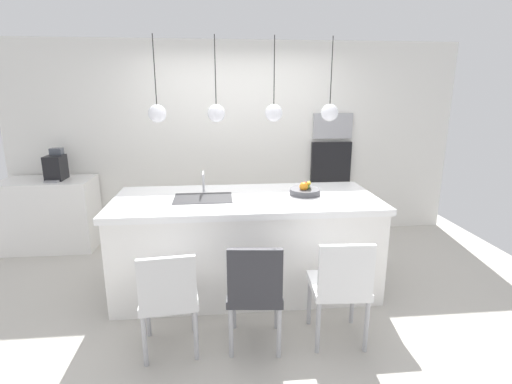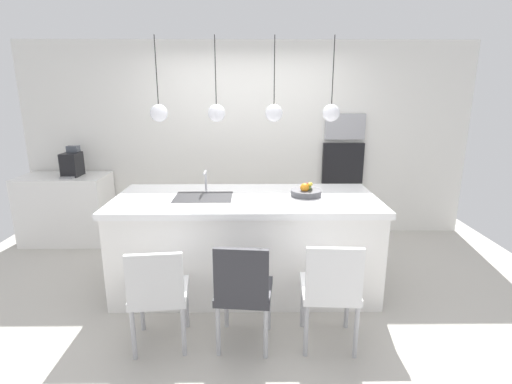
{
  "view_description": "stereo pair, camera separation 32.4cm",
  "coord_description": "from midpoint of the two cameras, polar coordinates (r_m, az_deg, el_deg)",
  "views": [
    {
      "loc": [
        -0.26,
        -3.64,
        1.96
      ],
      "look_at": [
        0.1,
        0.0,
        1.0
      ],
      "focal_mm": 27.21,
      "sensor_mm": 36.0,
      "label": 1
    },
    {
      "loc": [
        0.06,
        -3.66,
        1.96
      ],
      "look_at": [
        0.1,
        0.0,
        1.0
      ],
      "focal_mm": 27.21,
      "sensor_mm": 36.0,
      "label": 2
    }
  ],
  "objects": [
    {
      "name": "pendant_light_center_left",
      "position": [
        3.66,
        -3.27,
        11.56
      ],
      "size": [
        0.16,
        0.16,
        0.76
      ],
      "color": "silver"
    },
    {
      "name": "chair_middle",
      "position": [
        3.04,
        1.3,
        -14.19
      ],
      "size": [
        0.46,
        0.47,
        0.88
      ],
      "color": "#333338",
      "rests_on": "ground"
    },
    {
      "name": "pendant_light_right",
      "position": [
        3.77,
        13.49,
        11.27
      ],
      "size": [
        0.16,
        0.16,
        0.76
      ],
      "color": "silver"
    },
    {
      "name": "sink_basin",
      "position": [
        3.8,
        -5.33,
        -0.83
      ],
      "size": [
        0.56,
        0.4,
        0.02
      ],
      "primitive_type": "cube",
      "color": "#2D2D30",
      "rests_on": "kitchen_island"
    },
    {
      "name": "side_counter",
      "position": [
        5.65,
        -24.61,
        -2.27
      ],
      "size": [
        1.1,
        0.6,
        0.89
      ],
      "primitive_type": "cube",
      "color": "white",
      "rests_on": "ground"
    },
    {
      "name": "pendant_light_center_right",
      "position": [
        3.68,
        5.23,
        11.53
      ],
      "size": [
        0.16,
        0.16,
        0.76
      ],
      "color": "silver"
    },
    {
      "name": "pendant_light_left",
      "position": [
        3.73,
        -11.65,
        11.34
      ],
      "size": [
        0.16,
        0.16,
        0.76
      ],
      "color": "silver"
    },
    {
      "name": "coffee_machine",
      "position": [
        5.46,
        -23.92,
        3.83
      ],
      "size": [
        0.2,
        0.35,
        0.38
      ],
      "color": "black",
      "rests_on": "side_counter"
    },
    {
      "name": "floor",
      "position": [
        4.15,
        0.88,
        -13.58
      ],
      "size": [
        6.6,
        6.6,
        0.0
      ],
      "primitive_type": "plane",
      "color": "#BCB7AD",
      "rests_on": "ground"
    },
    {
      "name": "faucet",
      "position": [
        3.97,
        -5.14,
        2.04
      ],
      "size": [
        0.02,
        0.17,
        0.22
      ],
      "color": "silver",
      "rests_on": "kitchen_island"
    },
    {
      "name": "oven",
      "position": [
        5.5,
        14.28,
        4.12
      ],
      "size": [
        0.56,
        0.08,
        0.56
      ],
      "primitive_type": "cube",
      "color": "black",
      "rests_on": "back_wall"
    },
    {
      "name": "back_wall",
      "position": [
        5.35,
        0.49,
        7.53
      ],
      "size": [
        6.0,
        0.1,
        2.6
      ],
      "primitive_type": "cube",
      "color": "silver",
      "rests_on": "ground"
    },
    {
      "name": "kitchen_island",
      "position": [
        3.94,
        0.91,
        -7.43
      ],
      "size": [
        2.57,
        1.09,
        0.95
      ],
      "color": "white",
      "rests_on": "ground"
    },
    {
      "name": "fruit_bowl",
      "position": [
        3.88,
        9.77,
        0.08
      ],
      "size": [
        0.3,
        0.3,
        0.15
      ],
      "color": "#4C4C51",
      "rests_on": "kitchen_island"
    },
    {
      "name": "microwave",
      "position": [
        5.44,
        14.61,
        9.3
      ],
      "size": [
        0.54,
        0.08,
        0.34
      ],
      "primitive_type": "cube",
      "color": "#9E9EA3",
      "rests_on": "back_wall"
    },
    {
      "name": "chair_far",
      "position": [
        3.12,
        13.93,
        -13.54
      ],
      "size": [
        0.46,
        0.47,
        0.89
      ],
      "color": "white",
      "rests_on": "ground"
    },
    {
      "name": "chair_near",
      "position": [
        3.09,
        -11.17,
        -14.19
      ],
      "size": [
        0.47,
        0.47,
        0.85
      ],
      "color": "silver",
      "rests_on": "ground"
    }
  ]
}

